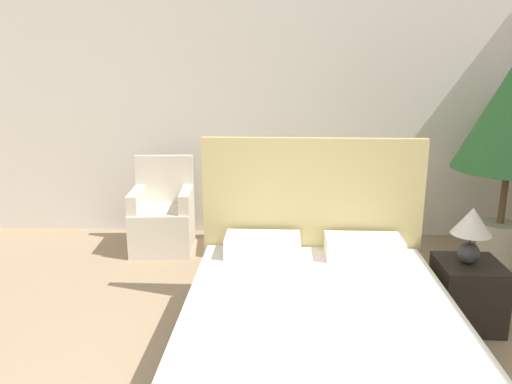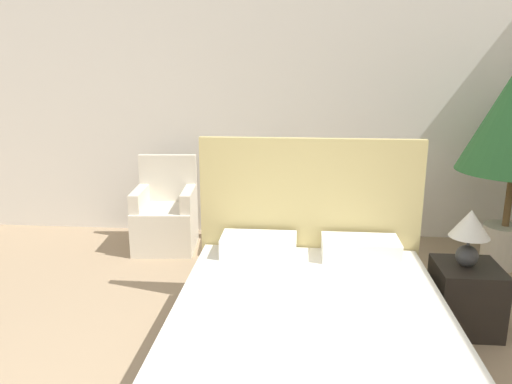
% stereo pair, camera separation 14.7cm
% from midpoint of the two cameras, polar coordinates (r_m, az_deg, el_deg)
% --- Properties ---
extents(wall_back, '(10.00, 0.06, 2.90)m').
position_cam_midpoint_polar(wall_back, '(5.24, 0.31, 10.64)').
color(wall_back, silver).
rests_on(wall_back, ground_plane).
extents(bed, '(1.62, 2.13, 1.29)m').
position_cam_midpoint_polar(bed, '(3.02, 5.79, -16.12)').
color(bed, brown).
rests_on(bed, ground_plane).
extents(armchair_near_window_left, '(0.63, 0.62, 0.91)m').
position_cam_midpoint_polar(armchair_near_window_left, '(5.05, -11.42, -3.27)').
color(armchair_near_window_left, beige).
rests_on(armchair_near_window_left, ground_plane).
extents(armchair_near_window_right, '(0.65, 0.64, 0.91)m').
position_cam_midpoint_polar(armchair_near_window_right, '(4.90, 0.17, -3.53)').
color(armchair_near_window_right, beige).
rests_on(armchair_near_window_right, ground_plane).
extents(nightstand, '(0.43, 0.44, 0.47)m').
position_cam_midpoint_polar(nightstand, '(3.85, 21.96, -10.74)').
color(nightstand, black).
rests_on(nightstand, ground_plane).
extents(table_lamp, '(0.27, 0.27, 0.40)m').
position_cam_midpoint_polar(table_lamp, '(3.67, 22.36, -3.79)').
color(table_lamp, '#333333').
rests_on(table_lamp, nightstand).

